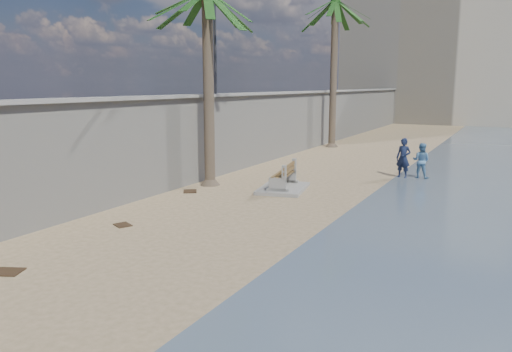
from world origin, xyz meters
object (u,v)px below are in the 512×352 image
(palm_back, at_px, (336,4))
(person_b, at_px, (421,159))
(person_a, at_px, (404,155))
(bench_far, at_px, (283,179))

(palm_back, relative_size, person_b, 5.91)
(palm_back, height_order, person_b, palm_back)
(palm_back, height_order, person_a, palm_back)
(bench_far, xyz_separation_m, palm_back, (-2.87, 13.81, 8.49))
(person_b, bearing_deg, bench_far, 56.94)
(bench_far, bearing_deg, palm_back, 101.72)
(palm_back, bearing_deg, bench_far, -78.28)
(bench_far, bearing_deg, person_a, 53.51)
(palm_back, bearing_deg, person_a, -54.72)
(palm_back, xyz_separation_m, person_b, (7.09, -8.74, -8.09))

